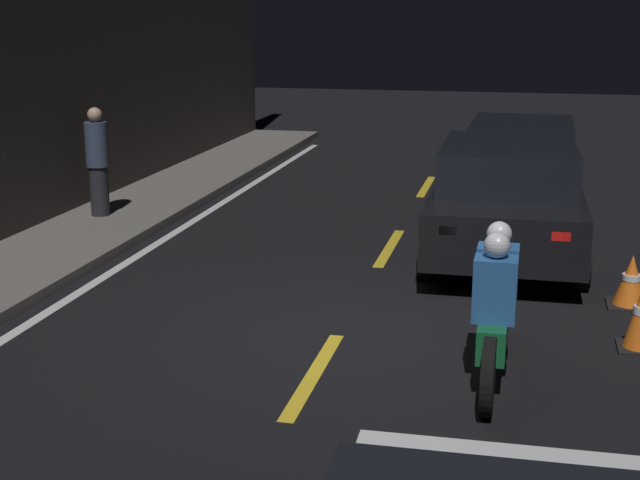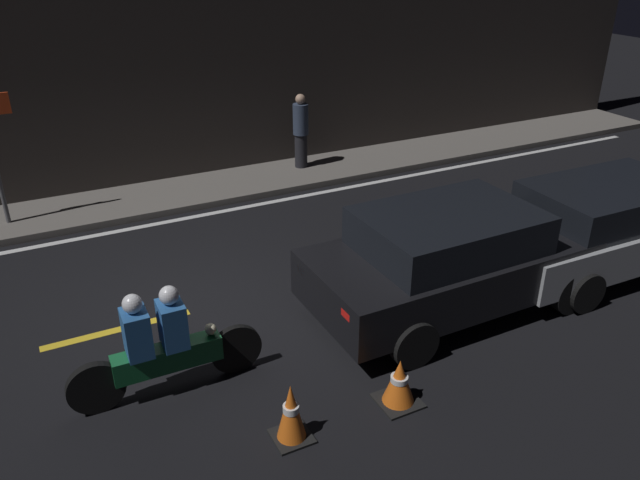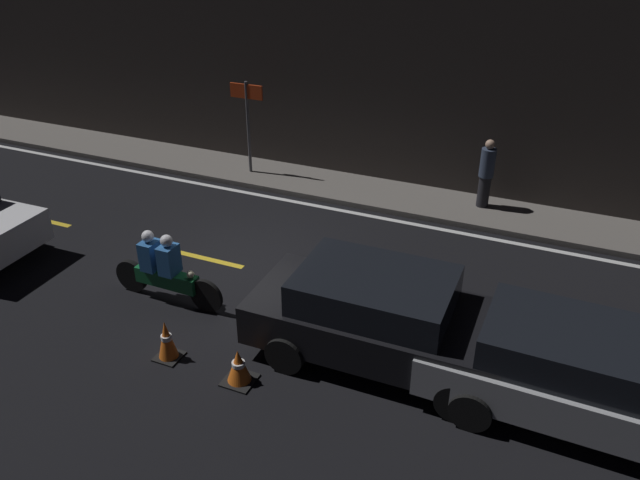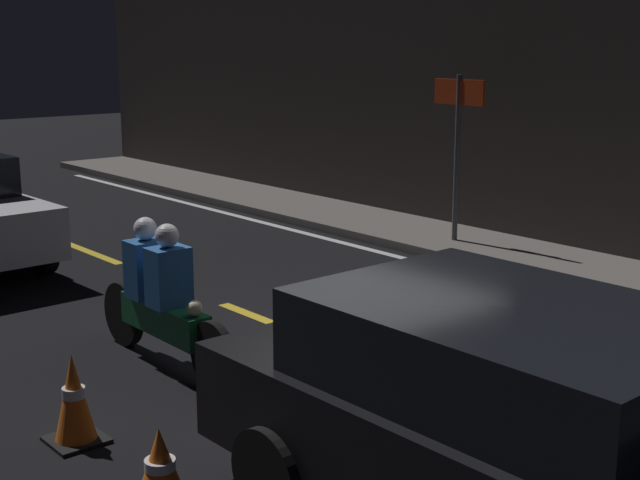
# 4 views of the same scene
# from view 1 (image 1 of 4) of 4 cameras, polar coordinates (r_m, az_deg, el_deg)

# --- Properties ---
(ground_plane) EXTENTS (56.00, 56.00, 0.00)m
(ground_plane) POSITION_cam_1_polar(r_m,az_deg,el_deg) (9.01, 1.10, -6.14)
(ground_plane) COLOR black
(lane_dash_c) EXTENTS (2.00, 0.14, 0.01)m
(lane_dash_c) POSITION_cam_1_polar(r_m,az_deg,el_deg) (8.10, -0.38, -8.56)
(lane_dash_c) COLOR gold
(lane_dash_c) RESTS_ON ground
(lane_dash_d) EXTENTS (2.00, 0.14, 0.01)m
(lane_dash_d) POSITION_cam_1_polar(r_m,az_deg,el_deg) (12.29, 4.47, -0.49)
(lane_dash_d) COLOR gold
(lane_dash_d) RESTS_ON ground
(lane_dash_e) EXTENTS (2.00, 0.14, 0.01)m
(lane_dash_e) POSITION_cam_1_polar(r_m,az_deg,el_deg) (16.65, 6.81, 3.43)
(lane_dash_e) COLOR gold
(lane_dash_e) RESTS_ON ground
(lane_solid_kerb) EXTENTS (25.20, 0.14, 0.01)m
(lane_solid_kerb) POSITION_cam_1_polar(r_m,az_deg,el_deg) (10.13, -17.02, -4.42)
(lane_solid_kerb) COLOR silver
(lane_solid_kerb) RESTS_ON ground
(van_black) EXTENTS (4.34, 2.03, 1.52)m
(van_black) POSITION_cam_1_polar(r_m,az_deg,el_deg) (11.93, 11.87, 2.73)
(van_black) COLOR black
(van_black) RESTS_ON ground
(hatchback_silver) EXTENTS (4.63, 1.95, 1.45)m
(hatchback_silver) POSITION_cam_1_polar(r_m,az_deg,el_deg) (14.88, 12.70, 4.83)
(hatchback_silver) COLOR #9EA0A5
(hatchback_silver) RESTS_ON ground
(motorcycle) EXTENTS (2.29, 0.37, 1.39)m
(motorcycle) POSITION_cam_1_polar(r_m,az_deg,el_deg) (7.94, 11.13, -4.31)
(motorcycle) COLOR black
(motorcycle) RESTS_ON ground
(traffic_cone_mid) EXTENTS (0.48, 0.48, 0.59)m
(traffic_cone_mid) POSITION_cam_1_polar(r_m,az_deg,el_deg) (10.36, 19.29, -2.53)
(traffic_cone_mid) COLOR black
(traffic_cone_mid) RESTS_ON ground
(pedestrian) EXTENTS (0.34, 0.34, 1.64)m
(pedestrian) POSITION_cam_1_polar(r_m,az_deg,el_deg) (13.85, -14.05, 4.92)
(pedestrian) COLOR black
(pedestrian) RESTS_ON raised_curb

